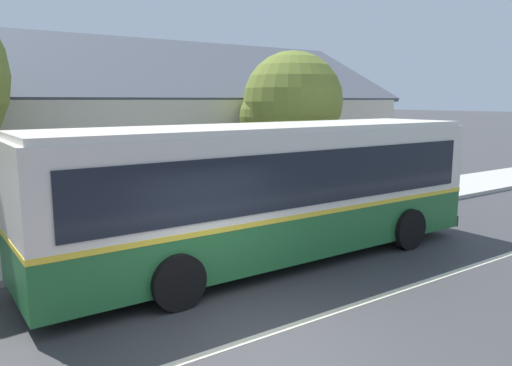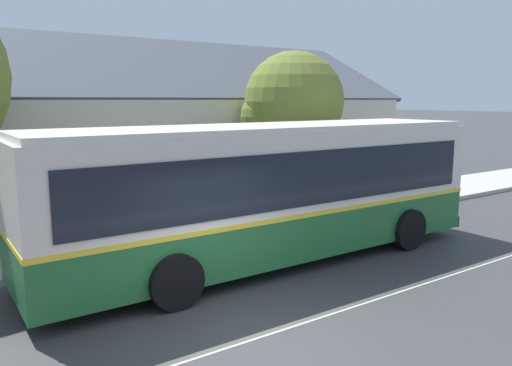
# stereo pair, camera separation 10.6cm
# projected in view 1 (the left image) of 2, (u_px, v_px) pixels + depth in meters

# --- Properties ---
(ground_plane) EXTENTS (300.00, 300.00, 0.00)m
(ground_plane) POSITION_uv_depth(u_px,v_px,m) (259.00, 337.00, 7.67)
(ground_plane) COLOR #38383A
(sidewalk_far) EXTENTS (60.00, 3.00, 0.15)m
(sidewalk_far) POSITION_uv_depth(u_px,v_px,m) (121.00, 242.00, 12.50)
(sidewalk_far) COLOR #ADAAA3
(sidewalk_far) RESTS_ON ground
(lane_divider_stripe) EXTENTS (60.00, 0.16, 0.01)m
(lane_divider_stripe) POSITION_uv_depth(u_px,v_px,m) (259.00, 336.00, 7.67)
(lane_divider_stripe) COLOR beige
(lane_divider_stripe) RESTS_ON ground
(community_building) EXTENTS (24.49, 10.17, 7.05)m
(community_building) POSITION_uv_depth(u_px,v_px,m) (75.00, 145.00, 18.73)
(community_building) COLOR beige
(community_building) RESTS_ON ground
(transit_bus) EXTENTS (10.67, 2.80, 3.06)m
(transit_bus) POSITION_uv_depth(u_px,v_px,m) (270.00, 189.00, 11.09)
(transit_bus) COLOR #236633
(transit_bus) RESTS_ON ground
(bench_down_street) EXTENTS (1.73, 0.51, 0.94)m
(bench_down_street) POSITION_uv_depth(u_px,v_px,m) (72.00, 232.00, 11.57)
(bench_down_street) COLOR brown
(bench_down_street) RESTS_ON sidewalk_far
(street_tree_primary) EXTENTS (3.26, 3.24, 5.17)m
(street_tree_primary) POSITION_uv_depth(u_px,v_px,m) (289.00, 104.00, 16.22)
(street_tree_primary) COLOR #4C3828
(street_tree_primary) RESTS_ON ground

